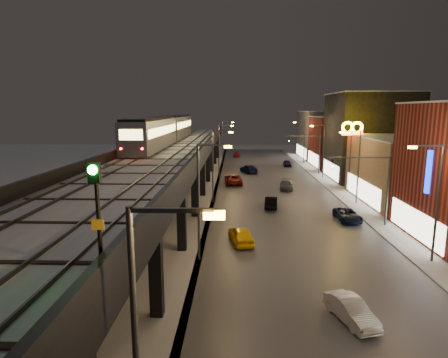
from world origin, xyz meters
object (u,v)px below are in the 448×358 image
object	(u,v)px
car_taxi	(241,235)
car_far_white	(236,154)
car_mid_silver	(233,179)
car_onc_red	(287,163)
car_mid_dark	(249,169)
subway_train	(166,129)
car_onc_white	(286,185)
rail_signal	(96,194)
car_near_white	(271,202)
car_onc_silver	(351,311)
car_onc_dark	(348,215)

from	to	relation	value
car_taxi	car_far_white	world-z (taller)	car_taxi
car_mid_silver	car_onc_red	xyz separation A→B (m)	(10.93, 18.67, -0.12)
car_mid_dark	subway_train	bearing A→B (deg)	20.62
car_onc_white	car_onc_red	xyz separation A→B (m)	(3.24, 22.74, -0.01)
subway_train	car_taxi	bearing A→B (deg)	-66.93
rail_signal	car_onc_red	xyz separation A→B (m)	(14.82, 65.36, -8.33)
car_mid_silver	car_onc_white	world-z (taller)	car_mid_silver
subway_train	car_taxi	xyz separation A→B (m)	(11.09, -26.03, -7.81)
car_near_white	car_onc_red	distance (m)	33.57
rail_signal	car_onc_silver	xyz separation A→B (m)	(10.50, 8.22, -8.34)
car_onc_dark	car_onc_white	distance (m)	16.03
subway_train	rail_signal	distance (m)	46.70
car_taxi	car_onc_silver	distance (m)	13.34
car_mid_silver	rail_signal	bearing A→B (deg)	80.48
car_mid_silver	car_far_white	xyz separation A→B (m)	(0.58, 34.38, -0.13)
rail_signal	car_onc_white	xyz separation A→B (m)	(11.58, 42.62, -8.32)
rail_signal	car_mid_dark	distance (m)	58.07
car_taxi	car_onc_red	bearing A→B (deg)	-112.82
subway_train	car_mid_dark	world-z (taller)	subway_train
car_mid_silver	car_mid_dark	size ratio (longest dim) A/B	1.07
car_onc_dark	car_mid_dark	bearing A→B (deg)	104.88
car_onc_white	car_mid_dark	bearing A→B (deg)	114.94
car_onc_dark	car_onc_red	size ratio (longest dim) A/B	1.21
car_near_white	car_onc_silver	xyz separation A→B (m)	(2.08, -24.18, -0.05)
car_mid_dark	car_far_white	distance (m)	24.07
car_near_white	car_far_white	size ratio (longest dim) A/B	1.11
car_mid_silver	car_onc_red	world-z (taller)	car_mid_silver
car_far_white	car_onc_dark	xyz separation A→B (m)	(11.41, -53.90, -0.01)
car_onc_red	car_onc_silver	bearing A→B (deg)	-92.35
car_onc_white	car_far_white	bearing A→B (deg)	106.70
rail_signal	subway_train	bearing A→B (deg)	97.88
rail_signal	car_mid_silver	size ratio (longest dim) A/B	0.61
rail_signal	car_mid_dark	size ratio (longest dim) A/B	0.65
subway_train	car_far_white	size ratio (longest dim) A/B	10.55
car_taxi	car_mid_dark	distance (m)	36.92
car_mid_silver	car_onc_dark	bearing A→B (deg)	116.81
car_near_white	car_onc_dark	size ratio (longest dim) A/B	0.92
subway_train	car_onc_red	world-z (taller)	subway_train
car_near_white	car_onc_dark	bearing A→B (deg)	150.96
car_onc_dark	car_taxi	bearing A→B (deg)	-150.42
subway_train	car_mid_silver	bearing A→B (deg)	2.41
car_near_white	car_mid_dark	xyz separation A→B (m)	(-1.75, 24.70, 0.06)
car_taxi	car_onc_white	distance (m)	23.43
subway_train	car_onc_red	xyz separation A→B (m)	(21.22, 19.10, -7.91)
car_taxi	car_onc_dark	bearing A→B (deg)	-158.36
rail_signal	car_onc_silver	size ratio (longest dim) A/B	0.88
car_mid_dark	car_onc_red	world-z (taller)	car_mid_dark
subway_train	car_far_white	xyz separation A→B (m)	(10.87, 34.81, -7.91)
car_onc_red	car_mid_silver	bearing A→B (deg)	-118.38
subway_train	car_onc_red	size ratio (longest dim) A/B	10.52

